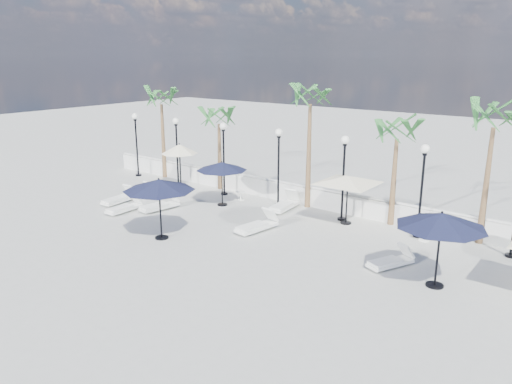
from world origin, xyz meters
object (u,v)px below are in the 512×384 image
Objects in this scene: lounger_6 at (391,261)px; parasol_cream_sq_a at (348,176)px; lounger_4 at (285,204)px; parasol_cream_small at (179,150)px; lounger_0 at (138,193)px; lounger_2 at (160,205)px; parasol_navy_left at (159,185)px; parasol_navy_right at (441,221)px; lounger_5 at (257,225)px; parasol_navy_mid at (222,166)px; lounger_3 at (119,198)px; lounger_1 at (124,207)px.

lounger_6 is 5.13m from parasol_cream_sq_a.
parasol_cream_small is at bearing 174.17° from lounger_4.
lounger_4 is at bearing 29.52° from lounger_0.
lounger_6 is at bearing 10.52° from lounger_2.
parasol_navy_left is (5.50, -3.34, 2.01)m from lounger_0.
lounger_6 is at bearing 6.21° from lounger_0.
lounger_2 is 13.39m from parasol_navy_right.
lounger_5 is 4.48m from parasol_navy_mid.
lounger_4 is at bearing 155.55° from parasol_navy_right.
parasol_navy_right is 6.47m from parasol_cream_sq_a.
parasol_navy_right is at bearing 4.31° from lounger_0.
parasol_cream_small is at bearing 166.43° from lounger_5.
lounger_2 is 4.38m from parasol_navy_left.
lounger_3 is at bearing -80.72° from lounger_0.
parasol_navy_right is (15.76, 0.28, 2.00)m from lounger_3.
lounger_4 is 0.75× the size of parasol_navy_left.
lounger_3 is at bearing -164.84° from lounger_5.
lounger_4 is 0.86× the size of parasol_navy_mid.
lounger_5 is 0.75× the size of parasol_navy_right.
parasol_navy_mid reaches higher than lounger_2.
lounger_0 is 0.39× the size of parasol_cream_sq_a.
parasol_navy_left reaches higher than lounger_0.
parasol_navy_mid is at bearing 102.26° from parasol_navy_left.
lounger_3 is 14.04m from lounger_6.
lounger_6 is (5.98, -0.09, -0.03)m from lounger_5.
parasol_navy_mid is at bearing 48.45° from lounger_1.
lounger_2 is at bearing -153.73° from lounger_6.
lounger_0 is 6.74m from parasol_navy_left.
lounger_5 is 8.01m from parasol_navy_right.
lounger_6 is 0.65× the size of parasol_navy_left.
parasol_cream_sq_a is at bearing 143.58° from parasol_navy_right.
parasol_cream_sq_a is at bearing -6.41° from lounger_4.
parasol_navy_right reaches higher than parasol_navy_left.
parasol_cream_sq_a is (8.04, 3.67, 1.91)m from lounger_2.
lounger_0 is 0.98× the size of lounger_1.
lounger_3 is 0.70× the size of parasol_navy_right.
lounger_3 is at bearing -152.31° from lounger_6.
lounger_1 reaches higher than lounger_6.
parasol_navy_mid is at bearing 28.64° from lounger_3.
parasol_navy_right is at bearing 7.77° from lounger_2.
lounger_2 is at bearing -57.66° from parasol_cream_small.
lounger_2 is 0.73× the size of parasol_navy_right.
parasol_navy_left reaches higher than lounger_1.
parasol_navy_mid is (-3.65, 1.95, 1.71)m from lounger_5.
parasol_cream_small is at bearing 101.44° from lounger_1.
parasol_navy_mid is (2.98, 3.66, 1.73)m from lounger_1.
lounger_0 is 15.95m from parasol_navy_right.
lounger_1 is at bearing -151.89° from parasol_cream_sq_a.
lounger_0 is at bearing -173.53° from lounger_5.
parasol_navy_right is (1.75, -0.57, 2.01)m from lounger_6.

